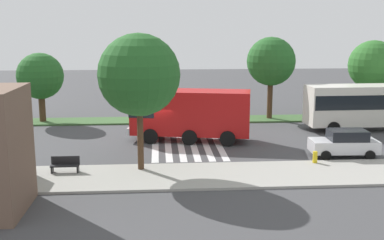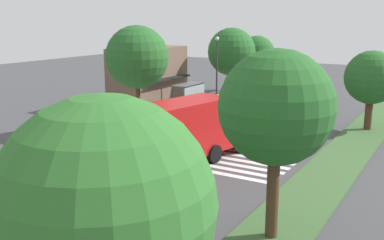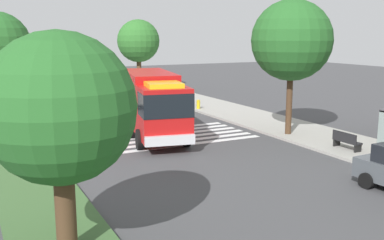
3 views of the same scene
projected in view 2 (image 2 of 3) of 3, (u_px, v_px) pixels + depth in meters
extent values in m
plane|color=#424244|center=(218.00, 148.00, 30.36)|extent=(120.00, 120.00, 0.00)
cube|color=#9E9B93|center=(119.00, 131.00, 34.57)|extent=(60.00, 4.63, 0.14)
cube|color=#3D6033|center=(335.00, 165.00, 26.52)|extent=(60.00, 3.00, 0.14)
cube|color=silver|center=(183.00, 166.00, 26.56)|extent=(0.45, 11.14, 0.01)
cube|color=silver|center=(190.00, 162.00, 27.31)|extent=(0.45, 11.14, 0.01)
cube|color=silver|center=(198.00, 158.00, 28.07)|extent=(0.45, 11.14, 0.01)
cube|color=silver|center=(205.00, 154.00, 28.82)|extent=(0.45, 11.14, 0.01)
cube|color=silver|center=(212.00, 151.00, 29.58)|extent=(0.45, 11.14, 0.01)
cube|color=silver|center=(218.00, 148.00, 30.33)|extent=(0.45, 11.14, 0.01)
cube|color=#B71414|center=(230.00, 120.00, 29.88)|extent=(3.04, 3.01, 2.76)
cube|color=#B71414|center=(185.00, 128.00, 26.72)|extent=(6.41, 3.69, 3.20)
cube|color=black|center=(233.00, 111.00, 30.04)|extent=(2.33, 2.89, 1.21)
cube|color=silver|center=(242.00, 132.00, 31.14)|extent=(0.74, 2.54, 0.50)
cube|color=yellow|center=(230.00, 97.00, 29.55)|extent=(2.13, 2.11, 0.24)
cylinder|color=black|center=(212.00, 137.00, 30.83)|extent=(1.14, 0.51, 1.10)
cylinder|color=black|center=(243.00, 144.00, 29.17)|extent=(1.14, 0.51, 1.10)
cylinder|color=black|center=(152.00, 155.00, 26.81)|extent=(1.14, 0.51, 1.10)
cylinder|color=black|center=(184.00, 164.00, 25.15)|extent=(1.14, 0.51, 1.10)
cylinder|color=black|center=(183.00, 146.00, 28.78)|extent=(1.14, 0.51, 1.10)
cylinder|color=black|center=(215.00, 154.00, 27.11)|extent=(1.14, 0.51, 1.10)
cube|color=silver|center=(15.00, 179.00, 22.45)|extent=(4.32, 1.96, 0.80)
cube|color=black|center=(10.00, 166.00, 22.11)|extent=(2.45, 1.67, 0.65)
cylinder|color=black|center=(28.00, 175.00, 24.15)|extent=(0.65, 0.25, 0.64)
cylinder|color=black|center=(50.00, 181.00, 23.20)|extent=(0.65, 0.25, 0.64)
cylinder|color=black|center=(1.00, 199.00, 20.92)|extent=(0.65, 0.25, 0.64)
cube|color=#474C51|center=(225.00, 104.00, 41.93)|extent=(4.51, 2.09, 0.79)
cube|color=black|center=(225.00, 96.00, 41.58)|extent=(2.55, 1.77, 0.68)
cylinder|color=black|center=(223.00, 104.00, 43.71)|extent=(0.65, 0.25, 0.64)
cylinder|color=black|center=(241.00, 106.00, 42.84)|extent=(0.65, 0.25, 0.64)
cylinder|color=black|center=(209.00, 110.00, 41.19)|extent=(0.65, 0.25, 0.64)
cylinder|color=black|center=(228.00, 112.00, 40.33)|extent=(0.65, 0.25, 0.64)
cube|color=silver|center=(25.00, 238.00, 13.53)|extent=(11.31, 2.85, 3.17)
cube|color=black|center=(24.00, 226.00, 13.44)|extent=(11.08, 2.90, 1.14)
cylinder|color=black|center=(86.00, 226.00, 17.84)|extent=(1.01, 0.33, 1.00)
cube|color=#4C4C51|center=(188.00, 84.00, 41.28)|extent=(3.50, 1.40, 0.12)
cube|color=#8C9E99|center=(195.00, 98.00, 41.22)|extent=(3.50, 0.08, 2.40)
cylinder|color=#333338|center=(172.00, 100.00, 40.44)|extent=(0.08, 0.08, 2.40)
cylinder|color=#333338|center=(192.00, 94.00, 43.30)|extent=(0.08, 0.08, 2.40)
cube|color=black|center=(166.00, 114.00, 38.25)|extent=(1.60, 0.50, 0.08)
cube|color=black|center=(168.00, 111.00, 38.08)|extent=(1.60, 0.06, 0.45)
cube|color=black|center=(161.00, 118.00, 37.70)|extent=(0.08, 0.45, 0.37)
cube|color=black|center=(171.00, 115.00, 38.90)|extent=(0.08, 0.45, 0.37)
cylinder|color=#2D2D30|center=(217.00, 73.00, 43.65)|extent=(0.16, 0.16, 6.21)
sphere|color=white|center=(217.00, 39.00, 42.93)|extent=(0.36, 0.36, 0.36)
cube|color=brown|center=(148.00, 77.00, 44.36)|extent=(8.06, 4.03, 5.66)
cube|color=black|center=(169.00, 79.00, 43.17)|extent=(6.45, 0.80, 0.16)
cylinder|color=#47301E|center=(138.00, 105.00, 34.13)|extent=(0.36, 0.36, 3.86)
sphere|color=#235B23|center=(137.00, 57.00, 33.34)|extent=(4.67, 4.67, 4.67)
cylinder|color=#513823|center=(231.00, 84.00, 47.55)|extent=(0.54, 0.54, 3.16)
sphere|color=#235B23|center=(232.00, 52.00, 46.82)|extent=(4.92, 4.92, 4.92)
cylinder|color=#513823|center=(256.00, 78.00, 53.20)|extent=(0.55, 0.55, 2.75)
sphere|color=#235B23|center=(257.00, 54.00, 52.57)|extent=(4.19, 4.19, 4.19)
sphere|color=#2D6B28|center=(105.00, 206.00, 8.89)|extent=(4.45, 4.45, 4.45)
cylinder|color=#47301E|center=(273.00, 192.00, 17.43)|extent=(0.48, 0.48, 3.62)
sphere|color=#235B23|center=(276.00, 107.00, 16.69)|extent=(4.33, 4.33, 4.33)
cylinder|color=#47301E|center=(369.00, 113.00, 34.51)|extent=(0.56, 0.56, 2.58)
sphere|color=#235B23|center=(372.00, 77.00, 33.92)|extent=(4.00, 4.00, 4.00)
cylinder|color=gold|center=(31.00, 164.00, 25.39)|extent=(0.28, 0.28, 0.70)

